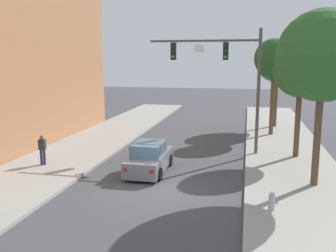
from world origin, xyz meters
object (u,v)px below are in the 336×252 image
pedestrian_sidewalk_left_walker (42,148)px  street_tree_nearest (323,56)px  car_lead_grey (150,158)px  street_tree_farthest (278,61)px  street_tree_third (274,59)px  traffic_signal_mast (227,68)px  fire_hydrant (272,201)px  street_tree_second (301,71)px

pedestrian_sidewalk_left_walker → street_tree_nearest: size_ratio=0.21×
car_lead_grey → street_tree_farthest: street_tree_farthest is taller
pedestrian_sidewalk_left_walker → street_tree_third: bearing=41.7°
traffic_signal_mast → pedestrian_sidewalk_left_walker: size_ratio=4.57×
traffic_signal_mast → car_lead_grey: 7.50m
fire_hydrant → street_tree_nearest: size_ratio=0.09×
pedestrian_sidewalk_left_walker → street_tree_second: (13.78, 4.77, 4.13)m
street_tree_nearest → street_tree_third: 11.77m
car_lead_grey → street_tree_second: street_tree_second is taller
fire_hydrant → street_tree_second: (1.88, 8.61, 4.69)m
fire_hydrant → traffic_signal_mast: bearing=104.7°
fire_hydrant → street_tree_farthest: 19.57m
street_tree_second → street_tree_nearest: bearing=-87.6°
street_tree_nearest → street_tree_farthest: bearing=93.0°
street_tree_third → street_tree_farthest: (0.49, 3.67, -0.14)m
car_lead_grey → street_tree_third: bearing=58.2°
traffic_signal_mast → street_tree_second: bearing=-4.0°
traffic_signal_mast → street_tree_second: traffic_signal_mast is taller
pedestrian_sidewalk_left_walker → street_tree_second: bearing=19.1°
fire_hydrant → street_tree_farthest: size_ratio=0.10×
traffic_signal_mast → street_tree_nearest: street_tree_nearest is taller
street_tree_farthest → street_tree_nearest: bearing=-87.0°
street_tree_farthest → pedestrian_sidewalk_left_walker: bearing=-131.4°
car_lead_grey → street_tree_farthest: size_ratio=0.57×
fire_hydrant → street_tree_third: 16.08m
street_tree_nearest → traffic_signal_mast: bearing=129.1°
street_tree_third → street_tree_farthest: size_ratio=0.98×
car_lead_grey → street_tree_nearest: size_ratio=0.54×
pedestrian_sidewalk_left_walker → street_tree_farthest: size_ratio=0.22×
street_tree_third → fire_hydrant: bearing=-93.0°
street_tree_third → car_lead_grey: bearing=-121.8°
pedestrian_sidewalk_left_walker → street_tree_farthest: bearing=48.6°
fire_hydrant → street_tree_nearest: 6.81m
car_lead_grey → street_tree_second: size_ratio=0.64×
street_tree_nearest → street_tree_third: (-1.29, 11.69, -0.14)m
fire_hydrant → street_tree_third: size_ratio=0.10×
street_tree_second → street_tree_farthest: (-0.58, 10.21, 0.51)m
street_tree_second → pedestrian_sidewalk_left_walker: bearing=-160.9°
car_lead_grey → street_tree_farthest: (7.26, 14.57, 4.98)m
car_lead_grey → pedestrian_sidewalk_left_walker: size_ratio=2.59×
car_lead_grey → street_tree_nearest: (8.05, -0.79, 5.26)m
car_lead_grey → street_tree_third: (6.76, 10.90, 5.12)m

